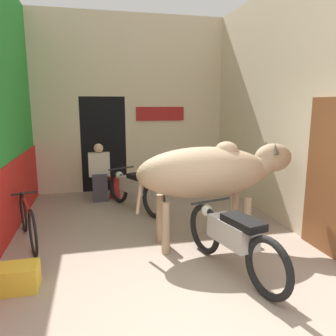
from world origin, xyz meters
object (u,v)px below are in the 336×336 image
motorcycle_far (135,188)px  shopkeeper_seated (99,171)px  motorcycle_near (232,238)px  crate (18,278)px  cow (211,172)px  bicycle (28,221)px  plastic_stool (115,187)px

motorcycle_far → shopkeeper_seated: (-0.64, 0.82, 0.20)m
motorcycle_near → crate: (-2.44, 0.17, -0.31)m
cow → bicycle: cow is taller
shopkeeper_seated → motorcycle_far: bearing=-52.0°
cow → shopkeeper_seated: 3.03m
cow → bicycle: size_ratio=1.45×
motorcycle_near → bicycle: size_ratio=1.16×
cow → plastic_stool: size_ratio=5.02×
bicycle → plastic_stool: bicycle is taller
plastic_stool → crate: 3.64m
cow → crate: size_ratio=5.28×
crate → motorcycle_far: bearing=57.2°
crate → shopkeeper_seated: bearing=73.7°
cow → motorcycle_near: size_ratio=1.25×
motorcycle_far → plastic_stool: bearing=109.6°
motorcycle_far → motorcycle_near: bearing=-72.7°
motorcycle_near → plastic_stool: bearing=107.9°
shopkeeper_seated → plastic_stool: (0.31, 0.09, -0.38)m
cow → motorcycle_near: (-0.04, -0.88, -0.62)m
bicycle → crate: 1.34m
motorcycle_far → crate: bearing=-122.8°
shopkeeper_seated → motorcycle_near: bearing=-67.1°
plastic_stool → crate: (-1.29, -3.40, -0.11)m
cow → bicycle: 2.76m
motorcycle_far → plastic_stool: motorcycle_far is taller
cow → motorcycle_near: bearing=-92.6°
cow → motorcycle_far: 2.08m
bicycle → shopkeeper_seated: size_ratio=1.33×
crate → plastic_stool: bearing=69.3°
bicycle → shopkeeper_seated: shopkeeper_seated is taller
cow → motorcycle_far: (-0.87, 1.78, -0.64)m
motorcycle_near → crate: size_ratio=4.21×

